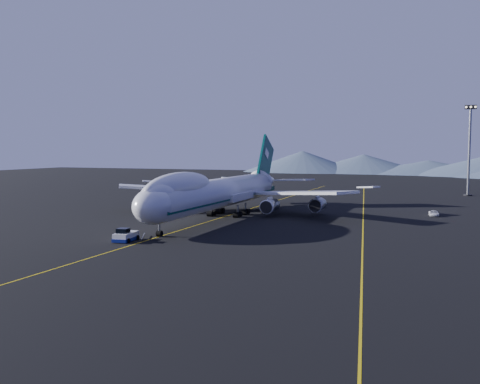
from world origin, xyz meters
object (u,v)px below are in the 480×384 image
(boeing_747, at_px, (219,192))
(floodlight_mast, at_px, (469,150))
(pushback_tug, at_px, (126,237))
(service_van, at_px, (434,213))

(boeing_747, height_order, floodlight_mast, floodlight_mast)
(pushback_tug, bearing_deg, boeing_747, 78.34)
(service_van, xyz_separation_m, floodlight_mast, (9.17, 60.07, 14.31))
(pushback_tug, distance_m, service_van, 71.66)
(floodlight_mast, bearing_deg, service_van, -98.68)
(service_van, bearing_deg, boeing_747, -160.44)
(boeing_747, xyz_separation_m, service_van, (44.30, 21.35, -5.20))
(boeing_747, distance_m, service_van, 49.46)
(pushback_tug, relative_size, floodlight_mast, 0.18)
(pushback_tug, xyz_separation_m, service_van, (47.30, 53.82, -0.09))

